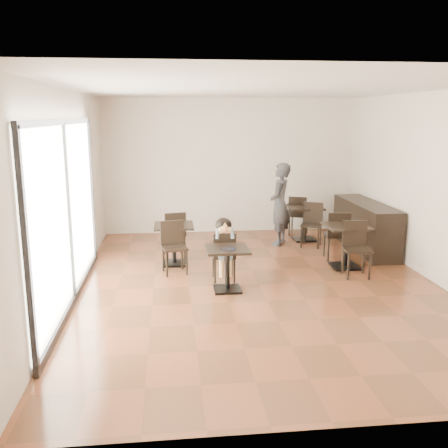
{
  "coord_description": "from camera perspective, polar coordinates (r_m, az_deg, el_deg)",
  "views": [
    {
      "loc": [
        -1.45,
        -7.91,
        2.79
      ],
      "look_at": [
        -0.56,
        0.25,
        1.0
      ],
      "focal_mm": 40.0,
      "sensor_mm": 36.0,
      "label": 1
    }
  ],
  "objects": [
    {
      "name": "storefront_window",
      "position": [
        7.69,
        -17.55,
        1.3
      ],
      "size": [
        0.04,
        4.5,
        2.6
      ],
      "primitive_type": "cube",
      "color": "white",
      "rests_on": "floor"
    },
    {
      "name": "chair_mid_b",
      "position": [
        9.04,
        14.95,
        -2.88
      ],
      "size": [
        0.48,
        0.48,
        0.97
      ],
      "primitive_type": null,
      "rotation": [
        0.0,
        0.0,
        -0.09
      ],
      "color": "black",
      "rests_on": "floor"
    },
    {
      "name": "wall_back",
      "position": [
        12.05,
        0.69,
        6.63
      ],
      "size": [
        6.0,
        0.01,
        3.2
      ],
      "primitive_type": "cube",
      "color": "beige",
      "rests_on": "floor"
    },
    {
      "name": "wall_right",
      "position": [
        9.15,
        22.96,
        3.86
      ],
      "size": [
        0.01,
        8.0,
        3.2
      ],
      "primitive_type": "cube",
      "color": "beige",
      "rests_on": "floor"
    },
    {
      "name": "adult_patron",
      "position": [
        10.93,
        6.41,
        2.25
      ],
      "size": [
        0.66,
        0.77,
        1.79
      ],
      "primitive_type": "imported",
      "rotation": [
        0.0,
        0.0,
        -2.0
      ],
      "color": "#343539",
      "rests_on": "floor"
    },
    {
      "name": "chair_left_a",
      "position": [
        10.05,
        -5.76,
        -1.13
      ],
      "size": [
        0.49,
        0.49,
        0.93
      ],
      "primitive_type": null,
      "rotation": [
        0.0,
        0.0,
        3.34
      ],
      "color": "black",
      "rests_on": "floor"
    },
    {
      "name": "service_counter",
      "position": [
        10.96,
        15.86,
        -0.23
      ],
      "size": [
        0.6,
        2.4,
        1.0
      ],
      "primitive_type": "cube",
      "color": "black",
      "rests_on": "floor"
    },
    {
      "name": "pizza_slice",
      "position": [
        8.28,
        0.11,
        -0.62
      ],
      "size": [
        0.25,
        0.19,
        0.06
      ],
      "primitive_type": null,
      "color": "#CCBA71",
      "rests_on": "child"
    },
    {
      "name": "child",
      "position": [
        8.56,
        -0.04,
        -2.92
      ],
      "size": [
        0.39,
        0.54,
        1.08
      ],
      "primitive_type": null,
      "color": "slate",
      "rests_on": "child_chair"
    },
    {
      "name": "chair_back_b",
      "position": [
        10.94,
        9.96,
        -0.13
      ],
      "size": [
        0.56,
        0.56,
        0.94
      ],
      "primitive_type": null,
      "rotation": [
        0.0,
        0.0,
        -0.43
      ],
      "color": "black",
      "rests_on": "floor"
    },
    {
      "name": "wall_left",
      "position": [
        8.14,
        -17.18,
        3.35
      ],
      "size": [
        0.01,
        8.0,
        3.2
      ],
      "primitive_type": "cube",
      "color": "beige",
      "rests_on": "floor"
    },
    {
      "name": "chair_mid_a",
      "position": [
        10.04,
        12.71,
        -1.27
      ],
      "size": [
        0.48,
        0.48,
        0.97
      ],
      "primitive_type": null,
      "rotation": [
        0.0,
        0.0,
        3.05
      ],
      "color": "black",
      "rests_on": "floor"
    },
    {
      "name": "wall_front",
      "position": [
        4.33,
        13.62,
        -3.99
      ],
      "size": [
        6.0,
        0.01,
        3.2
      ],
      "primitive_type": "cube",
      "color": "beige",
      "rests_on": "floor"
    },
    {
      "name": "chair_left_b",
      "position": [
        8.98,
        -5.68,
        -2.76
      ],
      "size": [
        0.49,
        0.49,
        0.93
      ],
      "primitive_type": null,
      "rotation": [
        0.0,
        0.0,
        0.2
      ],
      "color": "black",
      "rests_on": "floor"
    },
    {
      "name": "ceiling",
      "position": [
        8.05,
        4.29,
        15.19
      ],
      "size": [
        6.0,
        8.0,
        0.01
      ],
      "primitive_type": "cube",
      "color": "silver",
      "rests_on": "floor"
    },
    {
      "name": "child_table",
      "position": [
        8.09,
        0.39,
        -5.2
      ],
      "size": [
        0.68,
        0.68,
        0.72
      ],
      "primitive_type": null,
      "color": "black",
      "rests_on": "floor"
    },
    {
      "name": "plate",
      "position": [
        7.89,
        0.48,
        -2.88
      ],
      "size": [
        0.24,
        0.24,
        0.01
      ],
      "primitive_type": "cylinder",
      "color": "black",
      "rests_on": "child_table"
    },
    {
      "name": "floor",
      "position": [
        8.51,
        3.94,
        -6.87
      ],
      "size": [
        6.0,
        8.0,
        0.01
      ],
      "primitive_type": "cube",
      "color": "brown",
      "rests_on": "ground"
    },
    {
      "name": "cafe_table_mid",
      "position": [
        9.56,
        13.75,
        -2.51
      ],
      "size": [
        0.83,
        0.83,
        0.81
      ],
      "primitive_type": null,
      "rotation": [
        0.0,
        0.0,
        -0.09
      ],
      "color": "black",
      "rests_on": "floor"
    },
    {
      "name": "cafe_table_back",
      "position": [
        11.47,
        9.19,
        0.07
      ],
      "size": [
        0.98,
        0.98,
        0.78
      ],
      "primitive_type": null,
      "rotation": [
        0.0,
        0.0,
        -0.43
      ],
      "color": "black",
      "rests_on": "floor"
    },
    {
      "name": "chair_back_a",
      "position": [
        11.98,
        8.51,
        1.0
      ],
      "size": [
        0.56,
        0.56,
        0.94
      ],
      "primitive_type": null,
      "rotation": [
        0.0,
        0.0,
        2.72
      ],
      "color": "black",
      "rests_on": "floor"
    },
    {
      "name": "child_chair",
      "position": [
        8.59,
        -0.04,
        -3.64
      ],
      "size": [
        0.39,
        0.39,
        0.86
      ],
      "primitive_type": null,
      "rotation": [
        0.0,
        0.0,
        3.14
      ],
      "color": "black",
      "rests_on": "floor"
    },
    {
      "name": "cafe_table_left",
      "position": [
        9.53,
        -5.72,
        -2.36
      ],
      "size": [
        0.86,
        0.86,
        0.78
      ],
      "primitive_type": null,
      "rotation": [
        0.0,
        0.0,
        0.2
      ],
      "color": "black",
      "rests_on": "floor"
    }
  ]
}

